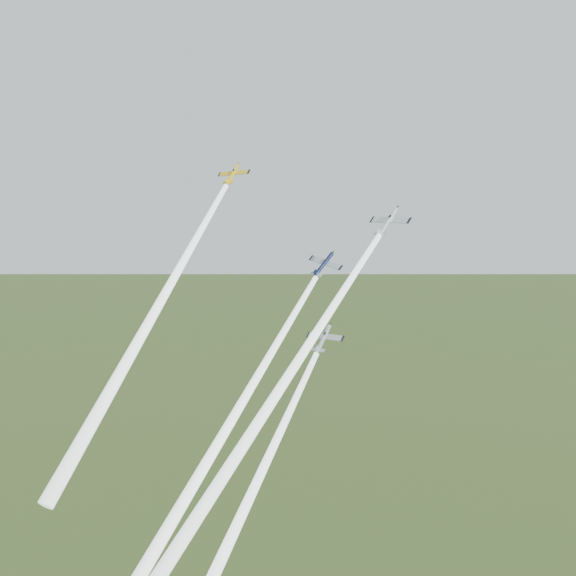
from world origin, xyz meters
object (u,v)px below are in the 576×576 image
object	(u,v)px
plane_yellow	(233,174)
plane_navy	(324,264)
plane_silver_low	(324,338)
plane_silver_right	(388,222)

from	to	relation	value
plane_yellow	plane_navy	size ratio (longest dim) A/B	0.97
plane_yellow	plane_silver_low	bearing A→B (deg)	-19.71
plane_navy	plane_yellow	bearing A→B (deg)	-168.76
plane_navy	plane_silver_right	size ratio (longest dim) A/B	0.87
plane_yellow	plane_silver_low	distance (m)	36.66
plane_navy	plane_silver_right	bearing A→B (deg)	4.33
plane_silver_right	plane_silver_low	size ratio (longest dim) A/B	1.15
plane_navy	plane_silver_low	distance (m)	14.67
plane_yellow	plane_silver_right	xyz separation A→B (m)	(30.81, -5.36, -8.32)
plane_silver_right	plane_yellow	bearing A→B (deg)	-165.45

